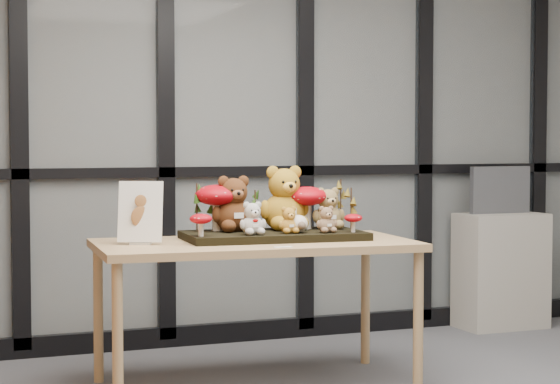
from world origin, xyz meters
name	(u,v)px	position (x,y,z in m)	size (l,w,h in m)	color
room_shell	(450,26)	(0.00, 0.00, 1.68)	(5.00, 5.00, 5.00)	#AFADA5
glass_partition	(237,111)	(0.00, 2.47, 1.42)	(4.90, 0.06, 2.78)	#2D383F
display_table	(255,254)	(-0.30, 1.35, 0.67)	(1.63, 0.90, 0.74)	tan
diorama_tray	(274,236)	(-0.18, 1.40, 0.76)	(0.90, 0.45, 0.04)	black
bear_pooh_yellow	(284,194)	(-0.08, 1.50, 0.96)	(0.28, 0.25, 0.36)	#B1801F
bear_brown_medium	(234,201)	(-0.36, 1.50, 0.93)	(0.24, 0.22, 0.31)	#4F2912
bear_tan_back	(328,206)	(0.14, 1.44, 0.90)	(0.18, 0.16, 0.24)	olive
bear_small_yellow	(289,219)	(-0.14, 1.28, 0.85)	(0.11, 0.10, 0.15)	#BC8129
bear_white_bow	(252,217)	(-0.34, 1.28, 0.87)	(0.14, 0.12, 0.18)	beige
bear_beige_small	(326,218)	(0.05, 1.25, 0.85)	(0.11, 0.10, 0.15)	#8A684A
plush_cream_hedgehog	(298,223)	(-0.09, 1.30, 0.83)	(0.08, 0.07, 0.10)	white
mushroom_back_left	(218,205)	(-0.43, 1.54, 0.91)	(0.24, 0.24, 0.26)	#A0050F
mushroom_back_right	(307,205)	(0.04, 1.48, 0.90)	(0.22, 0.22, 0.25)	#A0050F
mushroom_front_left	(201,224)	(-0.60, 1.29, 0.84)	(0.11, 0.11, 0.12)	#A0050F
mushroom_front_right	(353,222)	(0.19, 1.22, 0.83)	(0.09, 0.09, 0.10)	#A0050F
sprig_green_far_left	(197,208)	(-0.54, 1.54, 0.90)	(0.05, 0.05, 0.25)	#12360C
sprig_green_mid_left	(213,208)	(-0.44, 1.58, 0.89)	(0.05, 0.05, 0.23)	#12360C
sprig_dry_far_right	(341,204)	(0.23, 1.46, 0.91)	(0.05, 0.05, 0.26)	brown
sprig_dry_mid_right	(351,209)	(0.23, 1.35, 0.89)	(0.05, 0.05, 0.22)	brown
sprig_green_centre	(255,209)	(-0.21, 1.58, 0.88)	(0.05, 0.05, 0.20)	#12360C
sign_holder	(140,215)	(-0.87, 1.41, 0.88)	(0.22, 0.15, 0.31)	silver
label_card	(283,247)	(-0.28, 1.03, 0.74)	(0.09, 0.03, 0.00)	white
cabinet	(501,271)	(1.77, 2.26, 0.38)	(0.57, 0.33, 0.76)	#9E988D
monitor	(500,190)	(1.77, 2.28, 0.91)	(0.44, 0.05, 0.31)	#47494E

